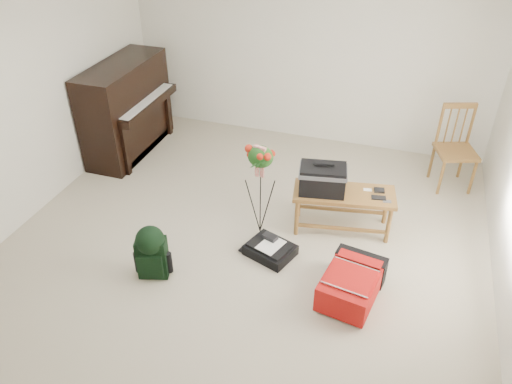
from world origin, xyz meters
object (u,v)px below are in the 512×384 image
(bench, at_px, (330,182))
(black_duffel, at_px, (270,249))
(red_suitcase, at_px, (352,280))
(flower_stand, at_px, (260,191))
(green_backpack, at_px, (151,250))
(dining_chair, at_px, (456,149))
(piano, at_px, (127,110))

(bench, distance_m, black_duffel, 0.95)
(red_suitcase, relative_size, flower_stand, 0.70)
(red_suitcase, distance_m, flower_stand, 1.33)
(green_backpack, xyz_separation_m, flower_stand, (0.79, 0.98, 0.22))
(red_suitcase, bearing_deg, dining_chair, 78.92)
(piano, height_order, dining_chair, piano)
(bench, bearing_deg, green_backpack, -148.30)
(green_backpack, bearing_deg, red_suitcase, -5.81)
(green_backpack, relative_size, flower_stand, 0.52)
(bench, relative_size, red_suitcase, 1.48)
(piano, relative_size, black_duffel, 2.66)
(piano, distance_m, black_duffel, 2.98)
(dining_chair, xyz_separation_m, red_suitcase, (-0.86, -2.28, -0.34))
(piano, relative_size, flower_stand, 1.36)
(piano, bearing_deg, bench, -16.66)
(piano, xyz_separation_m, dining_chair, (4.24, 0.46, -0.10))
(piano, distance_m, green_backpack, 2.66)
(piano, bearing_deg, dining_chair, 6.23)
(flower_stand, bearing_deg, piano, 165.53)
(bench, distance_m, green_backpack, 1.97)
(red_suitcase, bearing_deg, flower_stand, 160.32)
(green_backpack, height_order, flower_stand, flower_stand)
(green_backpack, bearing_deg, black_duffel, 16.11)
(black_duffel, relative_size, green_backpack, 0.98)
(bench, xyz_separation_m, green_backpack, (-1.46, -1.30, -0.27))
(dining_chair, distance_m, black_duffel, 2.69)
(piano, height_order, black_duffel, piano)
(bench, bearing_deg, dining_chair, 35.82)
(flower_stand, bearing_deg, dining_chair, 53.46)
(black_duffel, relative_size, flower_stand, 0.51)
(black_duffel, height_order, green_backpack, green_backpack)
(black_duffel, distance_m, green_backpack, 1.22)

